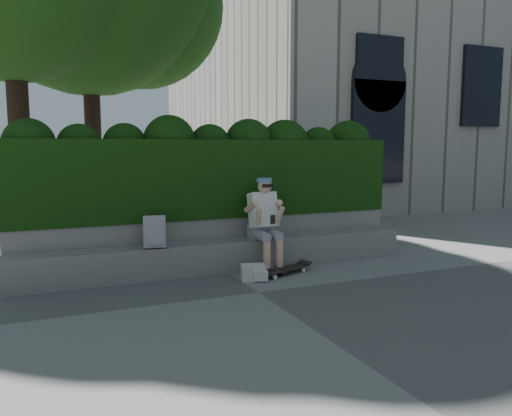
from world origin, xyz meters
name	(u,v)px	position (x,y,z in m)	size (l,w,h in m)	color
ground	(258,292)	(0.00, 0.00, 0.00)	(80.00, 80.00, 0.00)	slate
bench_ledge	(225,255)	(0.00, 1.25, 0.23)	(6.00, 0.45, 0.45)	gray
planter_wall	(215,240)	(0.00, 1.73, 0.38)	(6.00, 0.50, 0.75)	gray
hedge	(209,178)	(0.00, 1.95, 1.35)	(6.00, 1.00, 1.20)	black
person	(265,220)	(0.57, 1.07, 0.75)	(0.40, 0.76, 1.38)	gray
skateboard	(285,269)	(0.72, 0.67, 0.07)	(0.88, 0.49, 0.09)	black
backpack_plaid	(154,232)	(-1.07, 1.15, 0.67)	(0.30, 0.16, 0.44)	#B2B1B6
backpack_ground	(253,272)	(0.17, 0.57, 0.11)	(0.33, 0.23, 0.22)	silver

